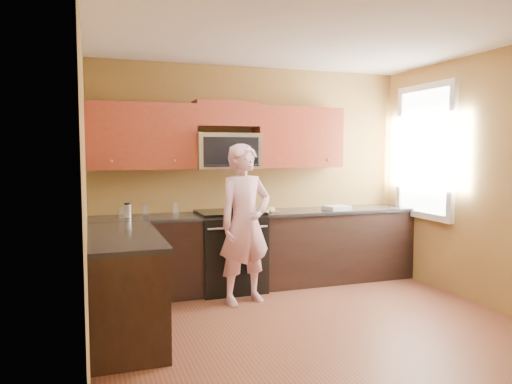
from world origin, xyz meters
name	(u,v)px	position (x,y,z in m)	size (l,w,h in m)	color
floor	(324,335)	(0.00, 0.00, 0.00)	(4.00, 4.00, 0.00)	brown
ceiling	(327,29)	(0.00, 0.00, 2.70)	(4.00, 4.00, 0.00)	white
wall_back	(253,175)	(0.00, 2.00, 1.35)	(4.00, 4.00, 0.00)	brown
wall_front	(510,213)	(0.00, -2.00, 1.35)	(4.00, 4.00, 0.00)	brown
wall_left	(85,192)	(-2.00, 0.00, 1.35)	(4.00, 4.00, 0.00)	brown
wall_right	(503,182)	(2.00, 0.00, 1.35)	(4.00, 4.00, 0.00)	brown
cabinet_back_run	(261,251)	(0.00, 1.70, 0.44)	(4.00, 0.60, 0.88)	black
cabinet_left_run	(124,287)	(-1.70, 0.60, 0.44)	(0.60, 1.60, 0.88)	black
countertop_back	(261,214)	(0.00, 1.69, 0.90)	(4.00, 0.62, 0.04)	black
countertop_left	(124,236)	(-1.69, 0.60, 0.90)	(0.62, 1.60, 0.04)	black
stove	(230,251)	(-0.40, 1.68, 0.47)	(0.76, 0.65, 0.95)	black
microwave	(227,168)	(-0.40, 1.80, 1.45)	(0.76, 0.40, 0.42)	silver
upper_cab_left	(142,169)	(-1.39, 1.83, 1.45)	(1.22, 0.33, 0.75)	maroon
upper_cab_right	(297,167)	(0.54, 1.83, 1.45)	(1.12, 0.33, 0.75)	maroon
upper_cab_over_mw	(226,114)	(-0.40, 1.83, 2.10)	(0.76, 0.33, 0.30)	maroon
window	(425,152)	(1.98, 1.20, 1.65)	(0.06, 1.06, 1.66)	white
woman	(245,224)	(-0.38, 1.15, 0.87)	(0.63, 0.42, 1.74)	pink
frying_pan	(237,212)	(-0.34, 1.59, 0.95)	(0.27, 0.47, 0.06)	black
butter_tub	(264,214)	(-0.02, 1.54, 0.92)	(0.12, 0.12, 0.09)	#FFBC43
toast_slice	(276,212)	(0.16, 1.59, 0.93)	(0.11, 0.11, 0.01)	#B27F47
napkin_a	(258,211)	(-0.09, 1.57, 0.95)	(0.11, 0.12, 0.06)	silver
napkin_b	(270,209)	(0.10, 1.66, 0.95)	(0.12, 0.13, 0.07)	silver
dish_towel	(337,208)	(0.98, 1.59, 0.95)	(0.30, 0.24, 0.05)	white
travel_mug	(128,217)	(-1.57, 1.72, 0.92)	(0.08, 0.08, 0.16)	silver
glass_a	(121,212)	(-1.64, 1.71, 0.98)	(0.07, 0.07, 0.12)	silver
glass_b	(146,210)	(-1.35, 1.88, 0.98)	(0.07, 0.07, 0.12)	silver
glass_c	(176,208)	(-1.00, 1.90, 0.98)	(0.07, 0.07, 0.12)	silver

